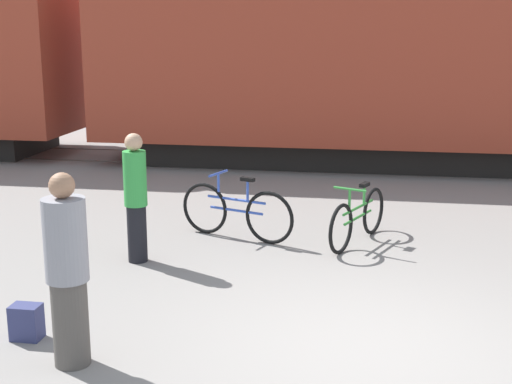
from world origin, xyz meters
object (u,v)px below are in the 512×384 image
(bicycle_green, at_px, (358,218))
(person_in_grey, at_px, (67,272))
(freight_train, at_px, (382,23))
(backpack, at_px, (26,322))
(person_in_green, at_px, (136,197))
(bicycle_blue, at_px, (236,211))

(bicycle_green, xyz_separation_m, person_in_grey, (-2.38, -4.00, 0.50))
(freight_train, relative_size, backpack, 109.52)
(freight_train, xyz_separation_m, person_in_green, (-2.96, -7.04, -2.10))
(person_in_green, height_order, backpack, person_in_green)
(freight_train, bearing_deg, person_in_green, -112.84)
(person_in_green, xyz_separation_m, backpack, (-0.30, -2.37, -0.67))
(freight_train, xyz_separation_m, bicycle_green, (-0.25, -5.82, -2.58))
(bicycle_blue, distance_m, bicycle_green, 1.68)
(bicycle_green, bearing_deg, bicycle_blue, -178.40)
(freight_train, relative_size, person_in_grey, 21.58)
(bicycle_blue, bearing_deg, bicycle_green, 1.60)
(bicycle_green, height_order, person_in_grey, person_in_grey)
(bicycle_blue, distance_m, backpack, 3.79)
(freight_train, relative_size, bicycle_green, 22.86)
(bicycle_blue, height_order, person_in_green, person_in_green)
(bicycle_blue, relative_size, person_in_green, 1.04)
(bicycle_green, relative_size, person_in_green, 1.00)
(person_in_grey, distance_m, person_in_green, 2.80)
(bicycle_blue, distance_m, person_in_green, 1.63)
(freight_train, xyz_separation_m, backpack, (-3.26, -9.41, -2.77))
(person_in_grey, relative_size, backpack, 5.08)
(freight_train, relative_size, person_in_green, 22.80)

